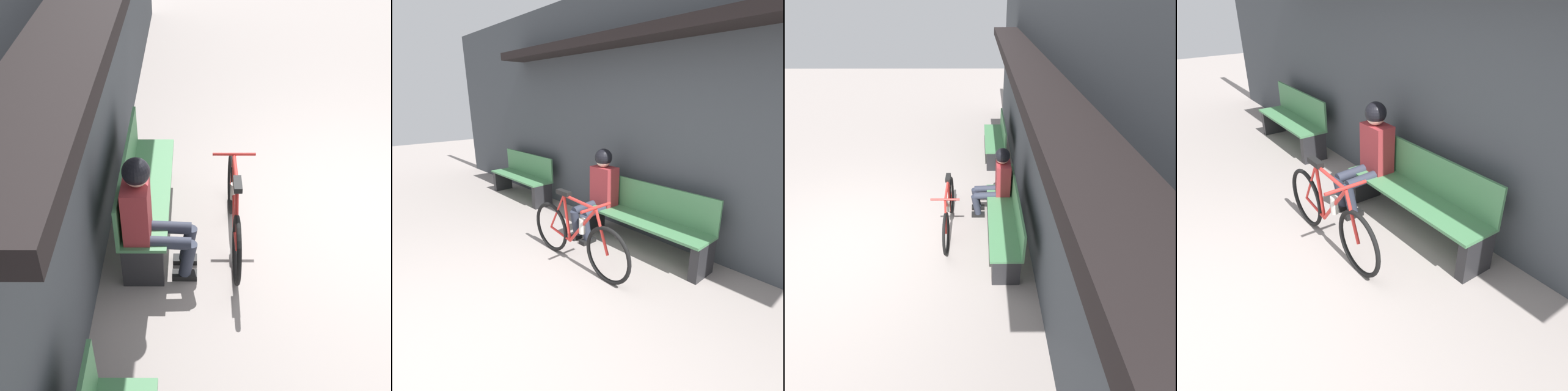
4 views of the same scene
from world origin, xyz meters
The scene contains 6 objects.
ground_plane centered at (0.00, 0.00, 0.00)m, with size 24.00×24.00×0.00m, color gray.
storefront_wall centered at (0.00, 2.58, 1.66)m, with size 12.00×0.56×3.20m.
park_bench_near centered at (-0.15, 2.20, 0.39)m, with size 1.76×0.42×0.82m.
bicycle centered at (-0.41, 1.33, 0.35)m, with size 1.59×0.40×0.84m.
person_seated centered at (-0.82, 2.09, 0.68)m, with size 0.34×0.62×1.19m.
park_bench_far centered at (-3.01, 2.19, 0.38)m, with size 1.54×0.42×0.82m.
Camera 4 is at (2.28, -0.09, 2.28)m, focal length 35.00 mm.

